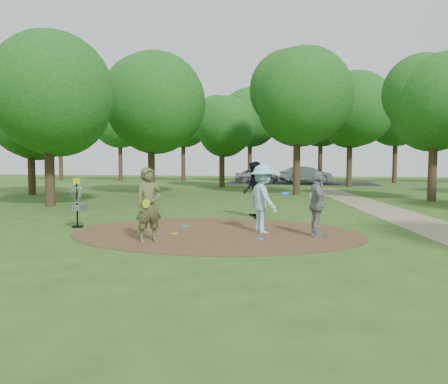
# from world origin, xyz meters

# --- Properties ---
(ground) EXTENTS (100.00, 100.00, 0.00)m
(ground) POSITION_xyz_m (0.00, 0.00, 0.00)
(ground) COLOR #2D5119
(ground) RESTS_ON ground
(dirt_clearing) EXTENTS (8.40, 8.40, 0.02)m
(dirt_clearing) POSITION_xyz_m (0.00, 0.00, 0.01)
(dirt_clearing) COLOR #47301C
(dirt_clearing) RESTS_ON ground
(footpath) EXTENTS (7.55, 39.89, 0.01)m
(footpath) POSITION_xyz_m (6.50, 2.00, 0.01)
(footpath) COLOR #8C7A5B
(footpath) RESTS_ON ground
(parking_lot) EXTENTS (14.00, 8.00, 0.01)m
(parking_lot) POSITION_xyz_m (2.00, 30.00, 0.00)
(parking_lot) COLOR black
(parking_lot) RESTS_ON ground
(player_observer_with_disc) EXTENTS (0.82, 0.81, 1.90)m
(player_observer_with_disc) POSITION_xyz_m (-1.40, -1.71, 0.95)
(player_observer_with_disc) COLOR brown
(player_observer_with_disc) RESTS_ON ground
(player_throwing_with_disc) EXTENTS (1.40, 1.46, 1.97)m
(player_throwing_with_disc) POSITION_xyz_m (1.31, 0.23, 0.98)
(player_throwing_with_disc) COLOR #94D5DD
(player_throwing_with_disc) RESTS_ON ground
(player_walking_with_disc) EXTENTS (1.06, 1.20, 2.06)m
(player_walking_with_disc) POSITION_xyz_m (0.70, 3.54, 1.03)
(player_walking_with_disc) COLOR black
(player_walking_with_disc) RESTS_ON ground
(player_waiting_with_disc) EXTENTS (0.66, 1.12, 1.78)m
(player_waiting_with_disc) POSITION_xyz_m (2.82, -0.18, 0.89)
(player_waiting_with_disc) COLOR gray
(player_waiting_with_disc) RESTS_ON ground
(disc_ground_cyan) EXTENTS (0.22, 0.22, 0.02)m
(disc_ground_cyan) POSITION_xyz_m (-1.17, 0.90, 0.03)
(disc_ground_cyan) COLOR #17AABE
(disc_ground_cyan) RESTS_ON dirt_clearing
(disc_ground_blue) EXTENTS (0.22, 0.22, 0.02)m
(disc_ground_blue) POSITION_xyz_m (1.35, -0.92, 0.03)
(disc_ground_blue) COLOR #0C88D4
(disc_ground_blue) RESTS_ON dirt_clearing
(disc_ground_red) EXTENTS (0.22, 0.22, 0.02)m
(disc_ground_red) POSITION_xyz_m (-0.68, 2.13, 0.03)
(disc_ground_red) COLOR #D4154C
(disc_ground_red) RESTS_ON dirt_clearing
(car_left) EXTENTS (4.30, 1.96, 1.43)m
(car_left) POSITION_xyz_m (-2.01, 29.66, 0.72)
(car_left) COLOR #A5A6AC
(car_left) RESTS_ON ground
(car_right) EXTENTS (5.09, 3.40, 1.59)m
(car_right) POSITION_xyz_m (2.63, 30.08, 0.79)
(car_right) COLOR #A1A3A8
(car_right) RESTS_ON ground
(disc_ground_orange) EXTENTS (0.22, 0.22, 0.02)m
(disc_ground_orange) POSITION_xyz_m (-1.10, -0.51, 0.03)
(disc_ground_orange) COLOR orange
(disc_ground_orange) RESTS_ON dirt_clearing
(disc_golf_basket) EXTENTS (0.63, 0.63, 1.54)m
(disc_golf_basket) POSITION_xyz_m (-4.50, 0.30, 0.87)
(disc_golf_basket) COLOR black
(disc_golf_basket) RESTS_ON ground
(tree_ring) EXTENTS (37.41, 45.44, 8.96)m
(tree_ring) POSITION_xyz_m (1.01, 9.26, 5.17)
(tree_ring) COLOR #332316
(tree_ring) RESTS_ON ground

